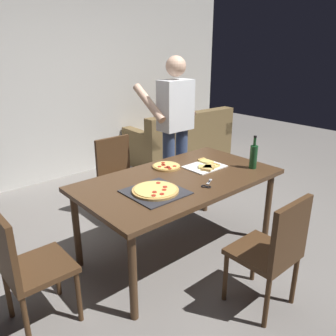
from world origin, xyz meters
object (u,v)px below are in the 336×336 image
Objects in this scene: chair_left_end at (24,263)px; couch at (181,143)px; second_pizza_plain at (166,166)px; person_serving_pizza at (174,125)px; pepperoni_pizza_on_tray at (155,191)px; kitchen_scissors at (207,185)px; wine_bottle at (254,156)px; chair_far_side at (119,173)px; dining_table at (179,185)px; chair_near_camera at (274,248)px.

chair_left_end is 3.84m from couch.
person_serving_pizza is at bearing 41.79° from second_pizza_plain.
pepperoni_pizza_on_tray is 0.60m from second_pizza_plain.
kitchen_scissors is at bearing -93.26° from second_pizza_plain.
person_serving_pizza is 1.21m from kitchen_scissors.
person_serving_pizza reaches higher than couch.
couch is 1.89m from person_serving_pizza.
wine_bottle is (0.06, -1.04, -0.13)m from person_serving_pizza.
chair_far_side is 2.08× the size of pepperoni_pizza_on_tray.
pepperoni_pizza_on_tray is (1.02, -0.11, 0.25)m from chair_left_end.
dining_table is at bearing -90.00° from chair_far_side.
kitchen_scissors is (-0.64, -0.01, -0.11)m from wine_bottle.
pepperoni_pizza_on_tray is at bearing 171.15° from wine_bottle.
wine_bottle is at bearing -86.50° from person_serving_pizza.
person_serving_pizza is 5.54× the size of wine_bottle.
second_pizza_plain is at bearing 40.78° from pepperoni_pizza_on_tray.
chair_far_side is at bearing 118.88° from wine_bottle.
dining_table is 0.77m from wine_bottle.
second_pizza_plain is (0.09, 0.28, 0.08)m from dining_table.
chair_left_end is (-1.38, 0.98, 0.00)m from chair_near_camera.
person_serving_pizza is at bearing -19.26° from chair_far_side.
wine_bottle is 1.19× the size of second_pizza_plain.
person_serving_pizza is at bearing 70.10° from chair_near_camera.
pepperoni_pizza_on_tray is 2.23× the size of kitchen_scissors.
second_pizza_plain is (-1.81, -1.71, 0.46)m from couch.
person_serving_pizza is at bearing 20.73° from chair_left_end.
chair_far_side is 1.18m from pepperoni_pizza_on_tray.
dining_table is 4.13× the size of pepperoni_pizza_on_tray.
kitchen_scissors is (-1.84, -2.27, 0.45)m from couch.
chair_left_end is at bearing -144.58° from chair_far_side.
chair_far_side is at bearing -152.05° from couch.
chair_near_camera is 1.00× the size of chair_left_end.
chair_far_side reaches higher than dining_table.
dining_table is at bearing -107.79° from second_pizza_plain.
chair_far_side reaches higher than pepperoni_pizza_on_tray.
chair_left_end is at bearing 180.00° from dining_table.
chair_near_camera is 1.69m from chair_left_end.
second_pizza_plain is at bearing -136.58° from couch.
couch is at bearing 62.02° from wine_bottle.
couch is 9.01× the size of kitchen_scissors.
chair_far_side is 0.51× the size of person_serving_pizza.
pepperoni_pizza_on_tray is 0.45m from kitchen_scissors.
person_serving_pizza is at bearing 50.34° from dining_table.
kitchen_scissors is at bearing -129.03° from couch.
wine_bottle reaches higher than couch.
chair_far_side is at bearing 71.67° from pepperoni_pizza_on_tray.
wine_bottle is at bearing 0.48° from kitchen_scissors.
kitchen_scissors is 0.56m from second_pizza_plain.
dining_table is 5.65× the size of wine_bottle.
wine_bottle reaches higher than kitchen_scissors.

